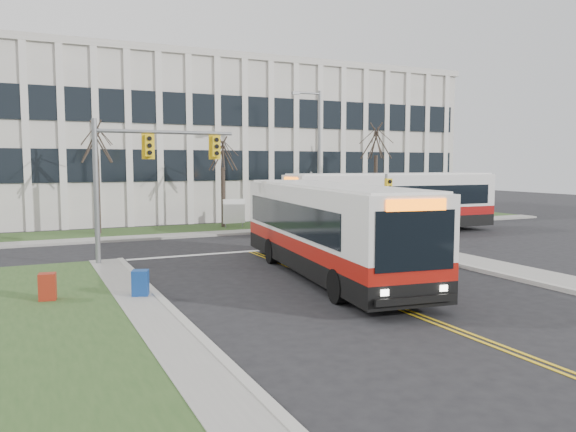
# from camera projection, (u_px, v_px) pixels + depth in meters

# --- Properties ---
(ground) EXTENTS (120.00, 120.00, 0.00)m
(ground) POSITION_uv_depth(u_px,v_px,m) (333.00, 283.00, 20.38)
(ground) COLOR black
(ground) RESTS_ON ground
(grass_verge) EXTENTS (5.00, 26.00, 0.12)m
(grass_verge) POSITION_uv_depth(u_px,v_px,m) (34.00, 370.00, 11.62)
(grass_verge) COLOR #2E4B20
(grass_verge) RESTS_ON ground
(sidewalk_west) EXTENTS (1.20, 26.00, 0.14)m
(sidewalk_west) POSITION_uv_depth(u_px,v_px,m) (177.00, 349.00, 12.90)
(sidewalk_west) COLOR #9E9B93
(sidewalk_west) RESTS_ON ground
(sidewalk_cross) EXTENTS (44.00, 1.60, 0.14)m
(sidewalk_cross) POSITION_uv_depth(u_px,v_px,m) (283.00, 230.00, 36.19)
(sidewalk_cross) COLOR #9E9B93
(sidewalk_cross) RESTS_ON ground
(building_lawn) EXTENTS (44.00, 5.00, 0.12)m
(building_lawn) POSITION_uv_depth(u_px,v_px,m) (266.00, 226.00, 38.71)
(building_lawn) COLOR #2E4B20
(building_lawn) RESTS_ON ground
(office_building) EXTENTS (40.00, 16.00, 12.00)m
(office_building) POSITION_uv_depth(u_px,v_px,m) (212.00, 144.00, 48.96)
(office_building) COLOR silver
(office_building) RESTS_ON ground
(mast_arm_signal) EXTENTS (6.11, 0.38, 6.20)m
(mast_arm_signal) POSITION_uv_depth(u_px,v_px,m) (137.00, 165.00, 24.04)
(mast_arm_signal) COLOR slate
(mast_arm_signal) RESTS_ON ground
(signal_pole_near) EXTENTS (0.34, 0.39, 3.80)m
(signal_pole_near) POSITION_uv_depth(u_px,v_px,m) (387.00, 199.00, 29.42)
(signal_pole_near) COLOR slate
(signal_pole_near) RESTS_ON ground
(signal_pole_far) EXTENTS (0.34, 0.39, 3.80)m
(signal_pole_far) POSITION_uv_depth(u_px,v_px,m) (312.00, 191.00, 37.07)
(signal_pole_far) COLOR slate
(signal_pole_far) RESTS_ON ground
(streetlight) EXTENTS (2.15, 0.25, 9.20)m
(streetlight) POSITION_uv_depth(u_px,v_px,m) (317.00, 151.00, 37.90)
(streetlight) COLOR slate
(streetlight) RESTS_ON ground
(directory_sign) EXTENTS (1.50, 0.12, 2.00)m
(directory_sign) POSITION_uv_depth(u_px,v_px,m) (234.00, 212.00, 37.09)
(directory_sign) COLOR slate
(directory_sign) RESTS_ON ground
(tree_left) EXTENTS (1.80, 1.80, 7.70)m
(tree_left) POSITION_uv_depth(u_px,v_px,m) (96.00, 144.00, 33.52)
(tree_left) COLOR #42352B
(tree_left) RESTS_ON ground
(tree_mid) EXTENTS (1.80, 1.80, 6.82)m
(tree_mid) POSITION_uv_depth(u_px,v_px,m) (223.00, 155.00, 37.16)
(tree_mid) COLOR #42352B
(tree_mid) RESTS_ON ground
(tree_right) EXTENTS (1.80, 1.80, 8.25)m
(tree_right) POSITION_uv_depth(u_px,v_px,m) (376.00, 143.00, 41.99)
(tree_right) COLOR #42352B
(tree_right) RESTS_ON ground
(bus_main) EXTENTS (4.49, 13.27, 3.47)m
(bus_main) POSITION_uv_depth(u_px,v_px,m) (327.00, 231.00, 21.57)
(bus_main) COLOR silver
(bus_main) RESTS_ON ground
(bus_cross) EXTENTS (13.82, 3.50, 3.66)m
(bus_cross) POSITION_uv_depth(u_px,v_px,m) (392.00, 204.00, 35.02)
(bus_cross) COLOR silver
(bus_cross) RESTS_ON ground
(newspaper_box_blue) EXTENTS (0.62, 0.59, 0.95)m
(newspaper_box_blue) POSITION_uv_depth(u_px,v_px,m) (140.00, 285.00, 17.87)
(newspaper_box_blue) COLOR navy
(newspaper_box_blue) RESTS_ON ground
(newspaper_box_red) EXTENTS (0.56, 0.52, 0.95)m
(newspaper_box_red) POSITION_uv_depth(u_px,v_px,m) (48.00, 288.00, 17.37)
(newspaper_box_red) COLOR maroon
(newspaper_box_red) RESTS_ON ground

